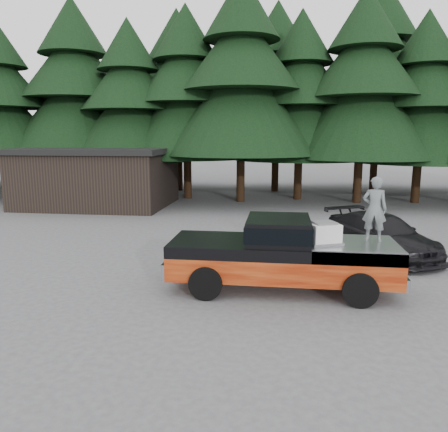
# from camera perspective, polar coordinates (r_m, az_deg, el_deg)

# --- Properties ---
(ground) EXTENTS (120.00, 120.00, 0.00)m
(ground) POSITION_cam_1_polar(r_m,az_deg,el_deg) (12.65, 0.52, -8.01)
(ground) COLOR #4C4C4E
(ground) RESTS_ON ground
(pickup_truck) EXTENTS (6.00, 2.04, 1.33)m
(pickup_truck) POSITION_cam_1_polar(r_m,az_deg,el_deg) (11.63, 7.51, -6.34)
(pickup_truck) COLOR #BE551D
(pickup_truck) RESTS_ON ground
(truck_cab) EXTENTS (1.66, 1.90, 0.59)m
(truck_cab) POSITION_cam_1_polar(r_m,az_deg,el_deg) (11.39, 7.12, -1.70)
(truck_cab) COLOR black
(truck_cab) RESTS_ON pickup_truck
(air_compressor) EXTENTS (0.89, 0.82, 0.49)m
(air_compressor) POSITION_cam_1_polar(r_m,az_deg,el_deg) (11.23, 12.90, -2.32)
(air_compressor) COLOR silver
(air_compressor) RESTS_ON pickup_truck
(man_on_bed) EXTENTS (0.68, 0.52, 1.67)m
(man_on_bed) POSITION_cam_1_polar(r_m,az_deg,el_deg) (11.80, 19.06, 0.88)
(man_on_bed) COLOR slate
(man_on_bed) RESTS_ON pickup_truck
(parked_car) EXTENTS (3.82, 5.10, 1.37)m
(parked_car) POSITION_cam_1_polar(r_m,az_deg,el_deg) (15.73, 19.84, -2.35)
(parked_car) COLOR black
(parked_car) RESTS_ON ground
(utility_building) EXTENTS (8.40, 6.40, 3.30)m
(utility_building) POSITION_cam_1_polar(r_m,az_deg,el_deg) (26.20, -16.13, 4.97)
(utility_building) COLOR black
(utility_building) RESTS_ON ground
(treeline) EXTENTS (60.15, 16.05, 17.50)m
(treeline) POSITION_cam_1_polar(r_m,az_deg,el_deg) (29.36, 5.68, 17.74)
(treeline) COLOR black
(treeline) RESTS_ON ground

